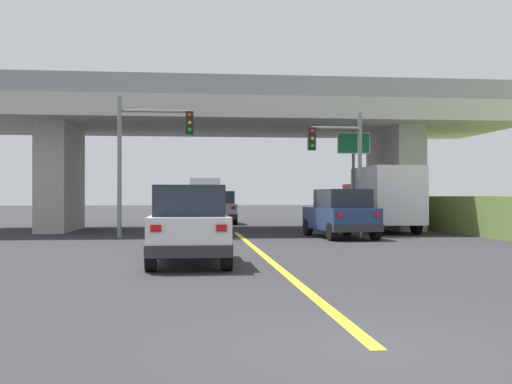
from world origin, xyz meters
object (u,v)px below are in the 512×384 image
at_px(sedan_oncoming, 220,207).
at_px(traffic_signal_nearside, 342,159).
at_px(box_truck, 382,198).
at_px(highway_sign, 354,156).
at_px(semi_truck_distant, 204,197).
at_px(traffic_signal_farside, 144,147).
at_px(suv_crossing, 341,213).
at_px(suv_lead, 189,225).

xyz_separation_m(sedan_oncoming, traffic_signal_nearside, (4.63, -12.82, 2.32)).
distance_m(box_truck, highway_sign, 2.47).
distance_m(highway_sign, semi_truck_distant, 22.47).
relative_size(sedan_oncoming, traffic_signal_farside, 0.79).
bearing_deg(sedan_oncoming, semi_truck_distant, 93.38).
bearing_deg(box_truck, traffic_signal_farside, -164.68).
height_order(highway_sign, semi_truck_distant, highway_sign).
height_order(suv_crossing, traffic_signal_nearside, traffic_signal_nearside).
relative_size(traffic_signal_nearside, highway_sign, 1.07).
bearing_deg(semi_truck_distant, traffic_signal_farside, -96.96).
bearing_deg(box_truck, traffic_signal_nearside, -130.56).
distance_m(suv_lead, traffic_signal_nearside, 12.12).
bearing_deg(traffic_signal_nearside, sedan_oncoming, 109.87).
xyz_separation_m(traffic_signal_farside, highway_sign, (9.80, 3.42, -0.09)).
bearing_deg(suv_crossing, traffic_signal_farside, 169.32).
xyz_separation_m(traffic_signal_nearside, traffic_signal_farside, (-8.37, 0.18, 0.42)).
xyz_separation_m(suv_crossing, sedan_oncoming, (-4.39, 13.47, -0.00)).
height_order(suv_crossing, sedan_oncoming, same).
xyz_separation_m(suv_crossing, box_truck, (3.00, 3.87, 0.60)).
height_order(suv_lead, sedan_oncoming, same).
height_order(traffic_signal_nearside, highway_sign, traffic_signal_nearside).
height_order(box_truck, semi_truck_distant, semi_truck_distant).
xyz_separation_m(suv_crossing, semi_truck_distant, (-5.11, 25.56, 0.61)).
relative_size(suv_crossing, traffic_signal_nearside, 0.88).
bearing_deg(semi_truck_distant, box_truck, -69.51).
bearing_deg(box_truck, semi_truck_distant, 110.49).
bearing_deg(semi_truck_distant, suv_crossing, -78.70).
bearing_deg(suv_crossing, sedan_oncoming, 103.15).
bearing_deg(suv_lead, suv_crossing, 56.22).
relative_size(sedan_oncoming, semi_truck_distant, 0.70).
relative_size(box_truck, traffic_signal_farside, 1.11).
height_order(sedan_oncoming, semi_truck_distant, semi_truck_distant).
bearing_deg(suv_lead, box_truck, 55.00).
bearing_deg(traffic_signal_farside, suv_lead, -79.47).
relative_size(suv_lead, sedan_oncoming, 0.94).
distance_m(suv_crossing, box_truck, 4.93).
xyz_separation_m(box_truck, traffic_signal_nearside, (-2.76, -3.22, 1.72)).
xyz_separation_m(suv_lead, semi_truck_distant, (1.13, 34.89, 0.61)).
height_order(box_truck, traffic_signal_nearside, traffic_signal_nearside).
relative_size(suv_lead, semi_truck_distant, 0.66).
distance_m(suv_lead, highway_sign, 15.94).
bearing_deg(traffic_signal_nearside, suv_lead, -123.02).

